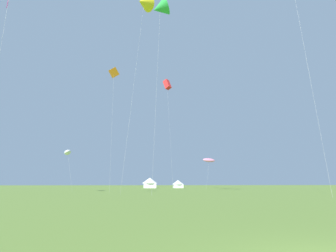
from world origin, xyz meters
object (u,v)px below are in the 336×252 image
object	(u,v)px
kite_red_box	(167,85)
kite_white_parafoil	(68,152)
festival_tent_left	(150,182)
kite_pink_parafoil	(209,160)
kite_orange_diamond	(114,74)
kite_green_delta	(160,8)
festival_tent_right	(178,184)
kite_yellow_delta	(144,3)

from	to	relation	value
kite_red_box	kite_white_parafoil	distance (m)	34.55
kite_white_parafoil	festival_tent_left	world-z (taller)	kite_white_parafoil
kite_red_box	kite_pink_parafoil	bearing A→B (deg)	-23.83
kite_pink_parafoil	kite_orange_diamond	size ratio (longest dim) A/B	0.33
kite_red_box	kite_pink_parafoil	distance (m)	24.86
kite_green_delta	kite_white_parafoil	distance (m)	30.63
kite_pink_parafoil	festival_tent_left	world-z (taller)	kite_pink_parafoil
kite_pink_parafoil	festival_tent_right	xyz separation A→B (m)	(-4.84, 20.67, -5.80)
kite_yellow_delta	festival_tent_left	bearing A→B (deg)	85.90
kite_green_delta	kite_orange_diamond	bearing A→B (deg)	128.06
kite_red_box	festival_tent_right	world-z (taller)	kite_red_box
kite_red_box	kite_orange_diamond	world-z (taller)	kite_red_box
kite_orange_diamond	festival_tent_right	distance (m)	44.96
kite_white_parafoil	kite_yellow_delta	bearing A→B (deg)	-37.15
kite_pink_parafoil	kite_orange_diamond	world-z (taller)	kite_orange_diamond
kite_white_parafoil	festival_tent_left	bearing A→B (deg)	62.93
kite_orange_diamond	festival_tent_right	world-z (taller)	kite_orange_diamond
kite_green_delta	kite_yellow_delta	world-z (taller)	kite_yellow_delta
kite_orange_diamond	festival_tent_right	xyz separation A→B (m)	(18.00, 35.46, -20.97)
kite_green_delta	kite_yellow_delta	size ratio (longest dim) A/B	0.90
kite_white_parafoil	festival_tent_right	xyz separation A→B (m)	(26.04, 32.66, -5.76)
kite_pink_parafoil	kite_yellow_delta	xyz separation A→B (m)	(-17.27, -22.30, 25.72)
kite_pink_parafoil	festival_tent_left	xyz separation A→B (m)	(-14.18, 20.67, -5.39)
festival_tent_left	kite_white_parafoil	bearing A→B (deg)	-117.07
kite_yellow_delta	kite_orange_diamond	bearing A→B (deg)	126.58
kite_pink_parafoil	kite_white_parafoil	world-z (taller)	kite_pink_parafoil
festival_tent_right	kite_yellow_delta	bearing A→B (deg)	-106.13
kite_pink_parafoil	festival_tent_left	bearing A→B (deg)	124.46
festival_tent_right	kite_red_box	bearing A→B (deg)	-108.40
kite_red_box	festival_tent_right	xyz separation A→B (m)	(5.38, 16.16, -28.01)
kite_pink_parafoil	kite_yellow_delta	distance (m)	38.17
kite_pink_parafoil	kite_green_delta	distance (m)	36.70
kite_yellow_delta	kite_green_delta	bearing A→B (deg)	-48.54
kite_white_parafoil	kite_orange_diamond	bearing A→B (deg)	-19.22
kite_white_parafoil	kite_yellow_delta	distance (m)	30.90
kite_white_parafoil	festival_tent_right	size ratio (longest dim) A/B	1.98
kite_white_parafoil	kite_yellow_delta	world-z (taller)	kite_yellow_delta
kite_white_parafoil	festival_tent_right	distance (m)	42.16
kite_yellow_delta	festival_tent_right	bearing A→B (deg)	73.87
kite_green_delta	festival_tent_right	xyz separation A→B (m)	(9.73, 46.02, -27.98)
kite_pink_parafoil	kite_orange_diamond	distance (m)	31.15
kite_red_box	kite_orange_diamond	distance (m)	24.11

